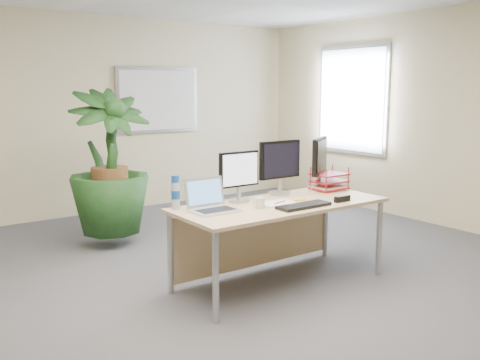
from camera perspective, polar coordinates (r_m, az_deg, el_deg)
floor at (r=4.29m, az=2.26°, el=-13.91°), size 8.00×8.00×0.00m
back_wall at (r=7.50m, az=-17.04°, el=6.50°), size 7.00×0.04×2.70m
whiteboard at (r=7.93m, az=-8.73°, el=8.42°), size 1.30×0.04×0.95m
window at (r=7.99m, az=11.83°, el=8.33°), size 0.04×1.30×1.55m
desk at (r=4.79m, az=3.50°, el=-4.06°), size 1.91×0.82×0.73m
floor_plant at (r=6.00m, az=-13.72°, el=0.16°), size 0.92×0.92×1.50m
monitor_left at (r=4.67m, az=-0.10°, el=0.74°), size 0.40×0.18×0.44m
monitor_right at (r=5.01m, az=4.28°, el=1.73°), size 0.46×0.21×0.51m
monitor_dark at (r=5.31m, az=8.49°, el=2.13°), size 0.41×0.29×0.51m
laptop at (r=4.37m, az=-3.13°, el=-2.47°), size 0.36×0.32×0.26m
keyboard at (r=4.53m, az=6.82°, el=-2.74°), size 0.49×0.17×0.03m
coffee_mug at (r=4.47m, az=2.13°, el=-2.45°), size 0.11×0.08×0.09m
spiral_notebook at (r=4.64m, az=4.04°, el=-2.48°), size 0.33×0.26×0.01m
orange_pen at (r=4.63m, az=4.27°, el=-2.38°), size 0.15×0.05×0.01m
yellow_highlighter at (r=4.78m, az=6.38°, el=-2.13°), size 0.13×0.05×0.02m
water_bottle at (r=4.44m, az=-6.88°, el=-1.38°), size 0.07×0.07×0.28m
letter_tray at (r=5.33m, az=9.50°, el=-0.29°), size 0.33×0.25×0.16m
stapler at (r=4.80m, az=10.85°, el=-1.98°), size 0.16×0.04×0.05m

